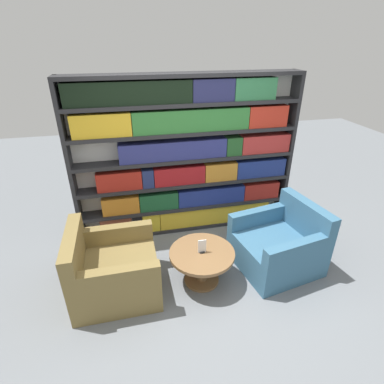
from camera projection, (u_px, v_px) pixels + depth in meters
ground_plane at (210, 286)px, 3.59m from camera, size 14.00×14.00×0.00m
bookshelf at (188, 158)px, 4.24m from camera, size 3.15×0.30×2.27m
armchair_left at (112, 271)px, 3.41m from camera, size 0.95×0.90×0.84m
armchair_right at (279, 246)px, 3.82m from camera, size 1.08×1.05×0.84m
coffee_table at (202, 260)px, 3.54m from camera, size 0.77×0.77×0.43m
table_sign at (202, 247)px, 3.45m from camera, size 0.10×0.06×0.17m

